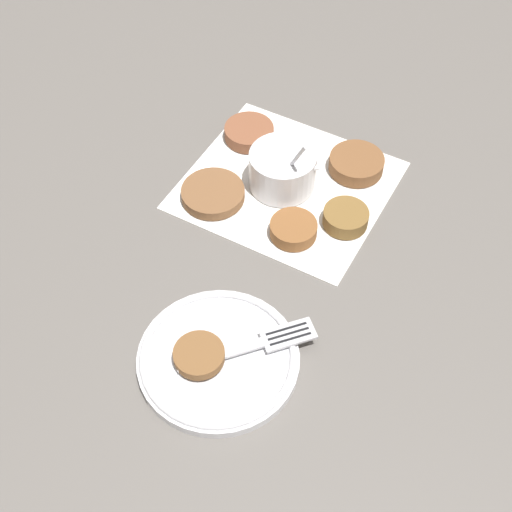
# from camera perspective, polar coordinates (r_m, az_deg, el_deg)

# --- Properties ---
(ground_plane) EXTENTS (4.00, 4.00, 0.00)m
(ground_plane) POSITION_cam_1_polar(r_m,az_deg,el_deg) (0.98, 0.61, 5.09)
(ground_plane) COLOR #605B56
(napkin) EXTENTS (0.30, 0.28, 0.00)m
(napkin) POSITION_cam_1_polar(r_m,az_deg,el_deg) (0.99, 2.49, 5.71)
(napkin) COLOR white
(napkin) RESTS_ON ground_plane
(sauce_bowl) EXTENTS (0.10, 0.09, 0.11)m
(sauce_bowl) POSITION_cam_1_polar(r_m,az_deg,el_deg) (0.97, 2.16, 6.82)
(sauce_bowl) COLOR silver
(sauce_bowl) RESTS_ON napkin
(fritter_0) EXTENTS (0.08, 0.08, 0.02)m
(fritter_0) POSITION_cam_1_polar(r_m,az_deg,el_deg) (1.01, 8.03, 7.33)
(fritter_0) COLOR brown
(fritter_0) RESTS_ON napkin
(fritter_1) EXTENTS (0.06, 0.06, 0.02)m
(fritter_1) POSITION_cam_1_polar(r_m,az_deg,el_deg) (0.92, 3.01, 2.16)
(fritter_1) COLOR brown
(fritter_1) RESTS_ON napkin
(fritter_2) EXTENTS (0.07, 0.07, 0.02)m
(fritter_2) POSITION_cam_1_polar(r_m,az_deg,el_deg) (1.05, -0.56, 9.85)
(fritter_2) COLOR brown
(fritter_2) RESTS_ON napkin
(fritter_3) EXTENTS (0.09, 0.09, 0.01)m
(fritter_3) POSITION_cam_1_polar(r_m,az_deg,el_deg) (0.96, -3.46, 5.01)
(fritter_3) COLOR brown
(fritter_3) RESTS_ON napkin
(fritter_4) EXTENTS (0.06, 0.06, 0.02)m
(fritter_4) POSITION_cam_1_polar(r_m,az_deg,el_deg) (0.94, 7.18, 3.07)
(fritter_4) COLOR brown
(fritter_4) RESTS_ON napkin
(serving_plate) EXTENTS (0.18, 0.18, 0.02)m
(serving_plate) POSITION_cam_1_polar(r_m,az_deg,el_deg) (0.81, -3.03, -8.18)
(serving_plate) COLOR silver
(serving_plate) RESTS_ON ground_plane
(fritter_on_plate) EXTENTS (0.06, 0.06, 0.01)m
(fritter_on_plate) POSITION_cam_1_polar(r_m,az_deg,el_deg) (0.80, -4.58, -7.91)
(fritter_on_plate) COLOR brown
(fritter_on_plate) RESTS_ON serving_plate
(fork) EXTENTS (0.14, 0.12, 0.00)m
(fork) POSITION_cam_1_polar(r_m,az_deg,el_deg) (0.81, 0.47, -6.95)
(fork) COLOR silver
(fork) RESTS_ON serving_plate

